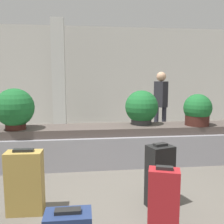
{
  "coord_description": "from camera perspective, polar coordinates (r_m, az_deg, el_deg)",
  "views": [
    {
      "loc": [
        -0.53,
        -2.75,
        1.53
      ],
      "look_at": [
        0.0,
        1.56,
        0.93
      ],
      "focal_mm": 40.0,
      "sensor_mm": 36.0,
      "label": 1
    }
  ],
  "objects": [
    {
      "name": "suitcase_4",
      "position": [
        3.08,
        10.83,
        -14.24
      ],
      "size": [
        0.34,
        0.3,
        0.77
      ],
      "rotation": [
        0.0,
        0.0,
        0.3
      ],
      "color": "black",
      "rests_on": "ground_plane"
    },
    {
      "name": "potted_plant_0",
      "position": [
        4.39,
        -21.34,
        0.69
      ],
      "size": [
        0.63,
        0.63,
        0.68
      ],
      "color": "#381914",
      "rests_on": "carousel"
    },
    {
      "name": "suitcase_5",
      "position": [
        2.47,
        11.65,
        -20.46
      ],
      "size": [
        0.31,
        0.24,
        0.75
      ],
      "rotation": [
        0.0,
        0.0,
        -0.32
      ],
      "color": "maroon",
      "rests_on": "ground_plane"
    },
    {
      "name": "pillar",
      "position": [
        7.52,
        -12.07,
        8.24
      ],
      "size": [
        0.36,
        0.36,
        3.2
      ],
      "color": "silver",
      "rests_on": "ground_plane"
    },
    {
      "name": "suitcase_2",
      "position": [
        3.06,
        -19.27,
        -14.96
      ],
      "size": [
        0.4,
        0.22,
        0.75
      ],
      "rotation": [
        0.0,
        0.0,
        -0.04
      ],
      "color": "#A3843D",
      "rests_on": "ground_plane"
    },
    {
      "name": "ground_plane",
      "position": [
        3.19,
        3.65,
        -20.76
      ],
      "size": [
        18.0,
        18.0,
        0.0
      ],
      "primitive_type": "plane",
      "color": "#59544C"
    },
    {
      "name": "potted_plant_2",
      "position": [
        4.72,
        18.95,
        0.36
      ],
      "size": [
        0.5,
        0.5,
        0.56
      ],
      "color": "#381914",
      "rests_on": "carousel"
    },
    {
      "name": "traveler_0",
      "position": [
        6.33,
        11.06,
        2.91
      ],
      "size": [
        0.31,
        0.37,
        1.67
      ],
      "rotation": [
        0.0,
        0.0,
        2.02
      ],
      "color": "#282833",
      "rests_on": "ground_plane"
    },
    {
      "name": "back_wall",
      "position": [
        8.51,
        -3.46,
        8.33
      ],
      "size": [
        18.0,
        0.06,
        3.2
      ],
      "color": "beige",
      "rests_on": "ground_plane"
    },
    {
      "name": "carousel",
      "position": [
        4.51,
        -0.0,
        -7.61
      ],
      "size": [
        7.3,
        0.76,
        0.68
      ],
      "color": "gray",
      "rests_on": "ground_plane"
    },
    {
      "name": "potted_plant_1",
      "position": [
        4.59,
        6.76,
        0.93
      ],
      "size": [
        0.6,
        0.6,
        0.62
      ],
      "color": "#2D2D2D",
      "rests_on": "carousel"
    }
  ]
}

